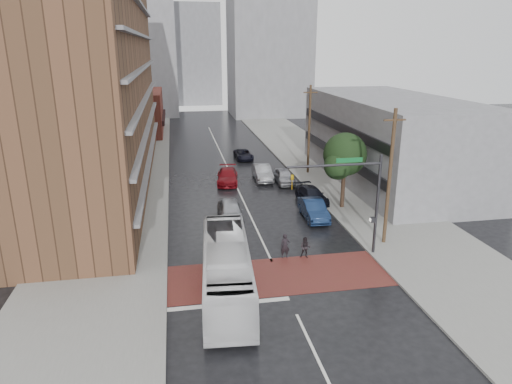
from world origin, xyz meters
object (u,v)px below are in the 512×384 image
car_travel_a (230,211)px  car_travel_b (262,173)px  car_parked_far (284,176)px  transit_bus (227,269)px  car_travel_c (227,176)px  car_parked_mid (312,195)px  suv_travel (244,155)px  car_parked_near (314,209)px  pedestrian_b (305,247)px  pedestrian_a (285,246)px

car_travel_a → car_travel_b: bearing=68.0°
car_parked_far → transit_bus: bearing=-110.0°
transit_bus → car_travel_a: bearing=86.5°
car_travel_c → car_parked_mid: car_travel_c is taller
suv_travel → car_parked_mid: (3.74, -18.09, 0.07)m
suv_travel → car_parked_far: size_ratio=0.99×
car_travel_a → car_parked_near: 7.07m
transit_bus → car_parked_mid: transit_bus is taller
suv_travel → car_parked_near: car_parked_near is taller
car_travel_b → car_parked_far: car_travel_b is taller
car_travel_a → car_travel_b: 12.62m
car_travel_a → car_parked_far: car_travel_a is taller
car_travel_b → car_travel_c: car_travel_b is taller
pedestrian_b → car_travel_c: bearing=122.1°
car_parked_near → pedestrian_b: bearing=-109.3°
pedestrian_b → car_parked_far: 18.09m
transit_bus → car_parked_mid: size_ratio=2.37×
transit_bus → car_travel_c: size_ratio=2.15×
car_travel_c → car_parked_far: (5.97, -1.10, 0.00)m
car_parked_far → car_parked_mid: bearing=-78.6°
car_travel_a → car_travel_c: (1.06, 11.05, -0.08)m
transit_bus → car_travel_b: transit_bus is taller
car_travel_b → suv_travel: (-0.59, 9.95, -0.21)m
pedestrian_a → car_parked_far: pedestrian_a is taller
pedestrian_b → car_parked_near: car_parked_near is taller
suv_travel → car_travel_b: bearing=-89.0°
car_parked_near → car_parked_far: size_ratio=1.09×
car_parked_mid → car_parked_far: size_ratio=1.06×
car_parked_near → car_travel_b: bearing=101.3°
pedestrian_b → car_parked_far: bearing=103.8°
pedestrian_b → pedestrian_a: bearing=-167.1°
car_travel_b → car_parked_far: size_ratio=1.11×
suv_travel → transit_bus: bearing=-102.7°
transit_bus → car_parked_near: transit_bus is taller
suv_travel → pedestrian_a: bearing=-95.4°
car_travel_a → car_travel_b: (4.98, 11.59, -0.02)m
car_travel_a → suv_travel: (4.39, 21.54, -0.23)m
car_parked_mid → suv_travel: bearing=94.6°
transit_bus → car_travel_c: (2.70, 22.74, -0.82)m
pedestrian_b → car_parked_near: size_ratio=0.31×
pedestrian_a → suv_travel: (1.53, 29.24, -0.26)m
transit_bus → car_parked_mid: 18.04m
car_travel_b → car_parked_mid: car_travel_b is taller
car_travel_a → car_parked_mid: size_ratio=1.04×
car_parked_near → car_parked_mid: car_parked_near is taller
car_travel_a → car_parked_far: size_ratio=1.10×
pedestrian_a → car_parked_near: pedestrian_a is taller
pedestrian_a → car_travel_c: 18.83m
pedestrian_b → car_travel_b: size_ratio=0.30×
car_travel_c → car_parked_far: size_ratio=1.17×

